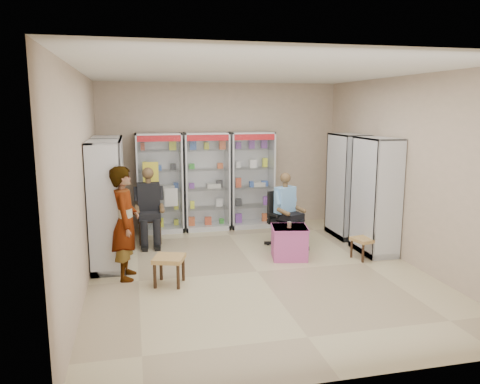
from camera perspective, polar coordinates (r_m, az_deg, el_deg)
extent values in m
plane|color=tan|center=(7.32, 2.12, -9.67)|extent=(6.00, 6.00, 0.00)
cube|color=tan|center=(9.86, -2.36, 4.46)|extent=(5.00, 0.02, 3.00)
cube|color=tan|center=(4.19, 12.98, -3.77)|extent=(5.00, 0.02, 3.00)
cube|color=tan|center=(6.76, -18.74, 1.24)|extent=(0.02, 6.00, 3.00)
cube|color=tan|center=(7.98, 19.82, 2.49)|extent=(0.02, 6.00, 3.00)
cube|color=silver|center=(6.90, 2.28, 14.45)|extent=(5.00, 6.00, 0.02)
cube|color=#B0B2B8|center=(9.51, -9.76, 1.07)|extent=(0.90, 0.50, 2.00)
cube|color=silver|center=(9.60, -4.10, 1.28)|extent=(0.90, 0.50, 2.00)
cube|color=silver|center=(9.79, 1.40, 1.48)|extent=(0.90, 0.50, 2.00)
cube|color=silver|center=(9.30, 12.94, 0.75)|extent=(0.90, 0.50, 2.00)
cube|color=silver|center=(8.34, 16.21, -0.48)|extent=(0.90, 0.50, 2.00)
cube|color=#A4A6AB|center=(8.59, -15.60, -0.15)|extent=(0.90, 0.50, 2.00)
cube|color=#AFB1B6|center=(7.51, -15.96, -1.63)|extent=(0.90, 0.50, 2.00)
cube|color=black|center=(8.88, -11.00, -3.11)|extent=(0.42, 0.42, 0.94)
cube|color=black|center=(8.58, 5.28, -3.24)|extent=(0.72, 0.72, 1.00)
cube|color=#B8498C|center=(7.91, 6.03, -6.14)|extent=(0.66, 0.64, 0.54)
cylinder|color=#5B2407|center=(7.77, 6.02, -3.99)|extent=(0.07, 0.07, 0.10)
cube|color=olive|center=(8.13, 14.87, -6.66)|extent=(0.43, 0.43, 0.36)
cube|color=#9F6D43|center=(6.83, -8.61, -9.43)|extent=(0.52, 0.52, 0.41)
imported|color=#949597|center=(7.03, -13.81, -3.69)|extent=(0.44, 0.64, 1.67)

